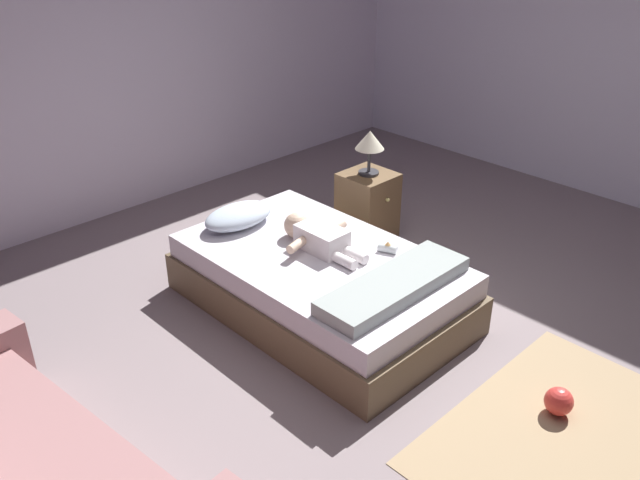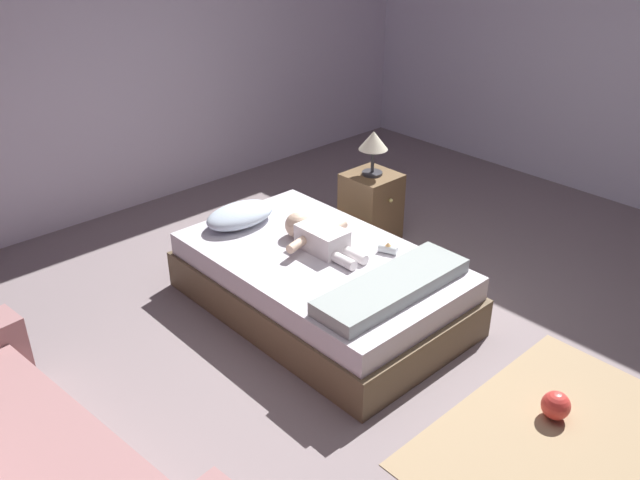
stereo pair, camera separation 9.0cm
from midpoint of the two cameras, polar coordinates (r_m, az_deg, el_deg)
The scene contains 12 objects.
ground_plane at distance 3.92m, azimuth 7.41°, elevation -9.78°, with size 8.00×8.00×0.00m, color gray.
wall_behind_bed at distance 5.55m, azimuth -17.42°, elevation 16.19°, with size 8.00×0.12×2.73m, color silver.
bed at distance 4.17m, azimuth -0.62°, elevation -3.70°, with size 1.10×1.81×0.40m.
pillow at distance 4.43m, azimuth -7.63°, elevation 2.07°, with size 0.50×0.30×0.13m.
baby at distance 4.12m, azimuth -0.91°, elevation 0.34°, with size 0.50×0.64×0.17m.
toothbrush at distance 4.38m, azimuth 0.63°, elevation 1.13°, with size 0.05×0.17×0.02m.
nightstand at distance 5.03m, azimuth 3.60°, elevation 2.95°, with size 0.36×0.39×0.52m.
lamp at distance 4.84m, azimuth 3.78°, elevation 8.39°, with size 0.21×0.21×0.33m.
rug at distance 3.58m, azimuth 19.51°, elevation -15.74°, with size 1.50×1.00×0.01m.
toy_ball at distance 3.65m, azimuth 19.22°, elevation -13.00°, with size 0.15×0.15×0.15m, color #D93B34.
blanket at distance 3.70m, azimuth 5.74°, elevation -3.90°, with size 0.99×0.31×0.08m.
baby_bottle at distance 4.09m, azimuth 5.24°, elevation -0.70°, with size 0.09×0.13×0.07m.
Camera 1 is at (-2.53, -1.82, 2.39)m, focal length 37.11 mm.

